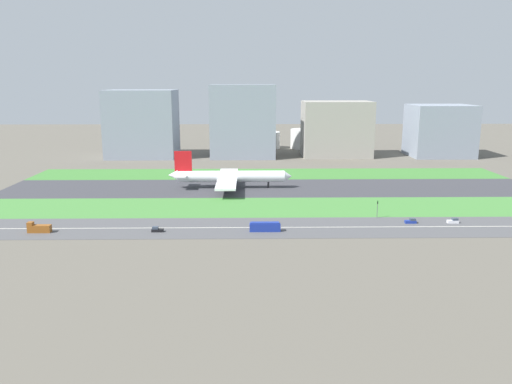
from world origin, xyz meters
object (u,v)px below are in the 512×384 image
at_px(terminal_building, 142,124).
at_px(car_2, 411,221).
at_px(truck_0, 39,228).
at_px(bus_0, 265,227).
at_px(cargo_warehouse, 440,131).
at_px(office_tower, 336,129).
at_px(fuel_tank_centre, 304,139).
at_px(airliner, 228,177).
at_px(car_1, 157,230).
at_px(traffic_light, 377,208).
at_px(hangar_building, 243,121).
at_px(fuel_tank_west, 268,140).
at_px(car_0, 453,221).
at_px(fuel_tank_east, 346,139).

bearing_deg(terminal_building, car_2, -51.86).
bearing_deg(truck_0, terminal_building, -90.05).
relative_size(bus_0, cargo_warehouse, 0.26).
xyz_separation_m(office_tower, fuel_tank_centre, (-18.70, 45.00, -12.39)).
height_order(airliner, car_1, airliner).
distance_m(bus_0, fuel_tank_centre, 240.60).
xyz_separation_m(car_2, traffic_light, (-11.59, 7.99, 3.37)).
bearing_deg(hangar_building, fuel_tank_west, 65.07).
xyz_separation_m(airliner, car_0, (92.33, -68.00, -5.31)).
bearing_deg(hangar_building, car_1, -99.05).
distance_m(cargo_warehouse, fuel_tank_west, 134.81).
distance_m(terminal_building, office_tower, 144.11).
bearing_deg(terminal_building, airliner, -59.35).
height_order(airliner, bus_0, airliner).
bearing_deg(car_0, fuel_tank_west, 105.88).
distance_m(fuel_tank_west, fuel_tank_east, 65.47).
bearing_deg(office_tower, airliner, -123.87).
height_order(terminal_building, cargo_warehouse, terminal_building).
bearing_deg(cargo_warehouse, truck_0, -139.14).
bearing_deg(airliner, fuel_tank_west, 80.09).
bearing_deg(fuel_tank_east, truck_0, -124.18).
height_order(bus_0, terminal_building, terminal_building).
bearing_deg(bus_0, traffic_light, -159.02).
xyz_separation_m(bus_0, fuel_tank_west, (10.94, 237.00, 5.11)).
relative_size(fuel_tank_west, fuel_tank_east, 0.93).
height_order(airliner, office_tower, office_tower).
distance_m(cargo_warehouse, fuel_tank_east, 76.62).
distance_m(truck_0, office_tower, 240.86).
xyz_separation_m(traffic_light, fuel_tank_east, (29.47, 219.01, 3.78)).
bearing_deg(airliner, car_0, -36.37).
relative_size(hangar_building, fuel_tank_east, 2.54).
relative_size(airliner, cargo_warehouse, 1.46).
height_order(fuel_tank_west, fuel_tank_centre, fuel_tank_centre).
relative_size(bus_0, fuel_tank_west, 0.60).
relative_size(car_1, fuel_tank_east, 0.21).
xyz_separation_m(terminal_building, fuel_tank_east, (160.78, 45.00, -16.44)).
bearing_deg(terminal_building, bus_0, -66.28).
distance_m(hangar_building, fuel_tank_east, 99.12).
relative_size(car_2, traffic_light, 0.61).
xyz_separation_m(airliner, fuel_tank_east, (93.23, 159.00, 1.84)).
bearing_deg(car_1, hangar_building, -99.05).
bearing_deg(car_0, truck_0, -176.42).
height_order(bus_0, hangar_building, hangar_building).
distance_m(car_2, traffic_light, 14.48).
xyz_separation_m(car_0, fuel_tank_centre, (-34.52, 227.00, 7.08)).
relative_size(car_0, bus_0, 0.38).
height_order(airliner, truck_0, airliner).
height_order(car_1, office_tower, office_tower).
xyz_separation_m(office_tower, cargo_warehouse, (77.76, 0.00, -1.34)).
relative_size(airliner, terminal_building, 1.30).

